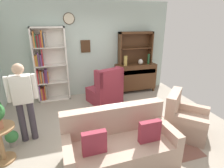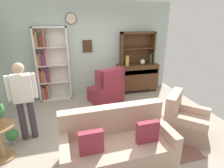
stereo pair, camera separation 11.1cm
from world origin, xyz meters
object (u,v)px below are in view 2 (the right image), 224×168
Objects in this scene: wingback_chair at (107,90)px; potted_plant_small at (12,136)px; sideboard at (137,77)px; vase_tall at (127,61)px; person_reading at (23,97)px; armchair_floral at (184,122)px; bookshelf at (50,65)px; vase_round at (143,62)px; couch_floral at (117,145)px; book_stack at (119,112)px; bottle_wine at (151,59)px; coffee_table at (116,117)px; sideboard_hutch at (137,44)px; plant_stand at (0,139)px.

potted_plant_small is at bearing -149.46° from wingback_chair.
vase_tall is at bearing -168.37° from sideboard.
sideboard is 1.34m from wingback_chair.
armchair_floral is at bearing -12.82° from person_reading.
bookshelf is at bearing 154.48° from wingback_chair.
vase_round reaches higher than armchair_floral.
couch_floral is 0.89m from book_stack.
sideboard reaches higher than armchair_floral.
couch_floral is at bearing -27.47° from potted_plant_small.
bottle_wine reaches higher than couch_floral.
vase_tall is at bearing -4.11° from bookshelf.
wingback_chair is (-1.17, -0.63, -0.13)m from sideboard.
coffee_table is at bearing -96.28° from wingback_chair.
sideboard is at bearing 11.63° from vase_tall.
bottle_wine is (0.39, -0.20, -0.48)m from sideboard_hutch.
bottle_wine reaches higher than vase_tall.
person_reading is (0.36, 0.49, 0.51)m from plant_stand.
bookshelf reaches higher than vase_round.
vase_tall is 2.28m from coffee_table.
coffee_table is at bearing -121.75° from sideboard_hutch.
plant_stand is at bearing -126.15° from person_reading.
person_reading is at bearing 144.97° from couch_floral.
sideboard_hutch is 4.34m from plant_stand.
couch_floral is at bearing -120.90° from vase_round.
sideboard is 4.10× the size of potted_plant_small.
couch_floral reaches higher than coffee_table.
sideboard is 2.43m from coffee_table.
vase_round is (2.80, -0.15, -0.04)m from bookshelf.
armchair_floral is 3.42m from potted_plant_small.
bookshelf reaches higher than book_stack.
vase_round is at bearing 175.05° from bottle_wine.
wingback_chair reaches higher than book_stack.
couch_floral is 2.26m from wingback_chair.
bottle_wine is at bearing -26.96° from sideboard_hutch.
bookshelf is 2.60m from coffee_table.
potted_plant_small is 0.79m from person_reading.
vase_round is 4.23m from plant_stand.
vase_round is 0.21× the size of coffee_table.
person_reading reaches higher than vase_round.
plant_stand is at bearing -143.64° from wingback_chair.
couch_floral is at bearing -117.44° from sideboard_hutch.
vase_round is at bearing -3.08° from bookshelf.
sideboard is 1.18× the size of sideboard_hutch.
wingback_chair reaches higher than armchair_floral.
sideboard is 0.71× the size of couch_floral.
bookshelf is 2.81m from vase_round.
vase_round is at bearing 23.45° from wingback_chair.
sideboard_hutch reaches higher than book_stack.
bottle_wine is 0.30× the size of armchair_floral.
armchair_floral is (-0.37, -2.41, -0.79)m from bottle_wine.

